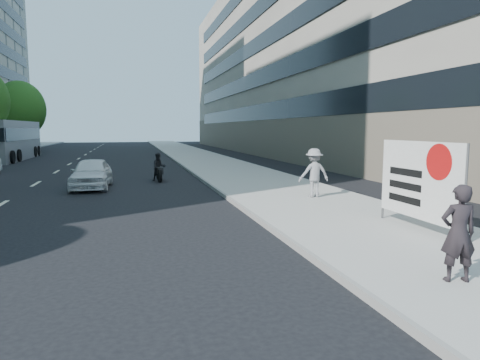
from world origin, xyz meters
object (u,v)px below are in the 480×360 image
object	(u,v)px
pedestrian_woman	(458,233)
protest_banner	(419,180)
jogger	(314,173)
bus	(9,141)
motorcycle	(159,168)
white_sedan_near	(92,173)

from	to	relation	value
pedestrian_woman	protest_banner	bearing A→B (deg)	-104.80
jogger	bus	xyz separation A→B (m)	(-16.48, 25.85, 0.59)
protest_banner	motorcycle	size ratio (longest dim) A/B	1.49
motorcycle	bus	distance (m)	21.54
pedestrian_woman	bus	bearing A→B (deg)	-53.94
bus	motorcycle	bearing A→B (deg)	-57.53
bus	pedestrian_woman	bearing A→B (deg)	-65.75
bus	protest_banner	bearing A→B (deg)	-61.19
jogger	white_sedan_near	size ratio (longest dim) A/B	0.45
pedestrian_woman	motorcycle	xyz separation A→B (m)	(-3.77, 16.28, -0.32)
jogger	bus	size ratio (longest dim) A/B	0.15
pedestrian_woman	protest_banner	size ratio (longest dim) A/B	0.53
motorcycle	protest_banner	bearing A→B (deg)	-73.89
jogger	protest_banner	distance (m)	5.49
protest_banner	bus	size ratio (longest dim) A/B	0.25
protest_banner	motorcycle	distance (m)	14.15
white_sedan_near	bus	distance (m)	21.89
pedestrian_woman	white_sedan_near	size ratio (longest dim) A/B	0.41
jogger	protest_banner	world-z (taller)	protest_banner
jogger	pedestrian_woman	bearing A→B (deg)	81.42
protest_banner	pedestrian_woman	bearing A→B (deg)	-117.22
jogger	white_sedan_near	xyz separation A→B (m)	(-8.21, 5.61, -0.37)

